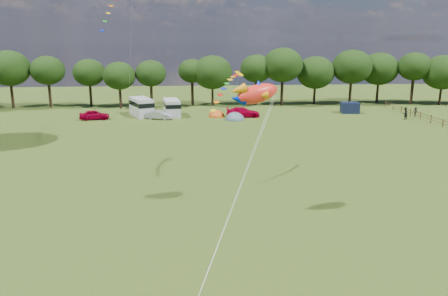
{
  "coord_description": "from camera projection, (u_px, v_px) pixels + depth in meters",
  "views": [
    {
      "loc": [
        -2.47,
        -23.01,
        11.83
      ],
      "look_at": [
        0.0,
        8.0,
        4.0
      ],
      "focal_mm": 35.0,
      "sensor_mm": 36.0,
      "label": 1
    }
  ],
  "objects": [
    {
      "name": "tent_greyblue",
      "position": [
        235.0,
        120.0,
        65.38
      ],
      "size": [
        2.98,
        3.26,
        2.21
      ],
      "color": "#495D6C",
      "rests_on": "ground"
    },
    {
      "name": "walker_a",
      "position": [
        405.0,
        113.0,
        65.41
      ],
      "size": [
        1.04,
        0.85,
        1.85
      ],
      "primitive_type": "imported",
      "rotation": [
        0.0,
        0.0,
        3.52
      ],
      "color": "black",
      "rests_on": "ground"
    },
    {
      "name": "walker_b",
      "position": [
        415.0,
        112.0,
        67.74
      ],
      "size": [
        1.0,
        0.55,
        1.47
      ],
      "primitive_type": "imported",
      "rotation": [
        0.0,
        0.0,
        3.03
      ],
      "color": "black",
      "rests_on": "ground"
    },
    {
      "name": "streamer_kite_c",
      "position": [
        229.0,
        84.0,
        36.44
      ],
      "size": [
        3.23,
        5.08,
        2.84
      ],
      "rotation": [
        0.0,
        0.0,
        0.92
      ],
      "color": "#D0A005",
      "rests_on": "ground"
    },
    {
      "name": "awning_navy",
      "position": [
        350.0,
        108.0,
        71.07
      ],
      "size": [
        3.03,
        2.59,
        1.72
      ],
      "primitive_type": "cube",
      "rotation": [
        0.0,
        0.0,
        -0.14
      ],
      "color": "black",
      "rests_on": "ground"
    },
    {
      "name": "car_c",
      "position": [
        243.0,
        112.0,
        67.36
      ],
      "size": [
        5.04,
        2.23,
        1.5
      ],
      "primitive_type": "imported",
      "rotation": [
        0.0,
        0.0,
        1.54
      ],
      "color": "#B50024",
      "rests_on": "ground"
    },
    {
      "name": "car_b",
      "position": [
        159.0,
        115.0,
        65.56
      ],
      "size": [
        3.9,
        2.46,
        1.29
      ],
      "primitive_type": "imported",
      "rotation": [
        0.0,
        0.0,
        1.25
      ],
      "color": "#94979C",
      "rests_on": "ground"
    },
    {
      "name": "car_a",
      "position": [
        94.0,
        115.0,
        65.17
      ],
      "size": [
        4.63,
        2.37,
        1.47
      ],
      "primitive_type": "imported",
      "rotation": [
        0.0,
        0.0,
        1.72
      ],
      "color": "maroon",
      "rests_on": "ground"
    },
    {
      "name": "tree_line",
      "position": [
        233.0,
        70.0,
        77.34
      ],
      "size": [
        102.98,
        10.98,
        10.27
      ],
      "color": "black",
      "rests_on": "ground"
    },
    {
      "name": "fish_kite",
      "position": [
        254.0,
        94.0,
        28.15
      ],
      "size": [
        3.54,
        1.91,
        1.85
      ],
      "rotation": [
        0.0,
        -0.21,
        0.27
      ],
      "color": "red",
      "rests_on": "ground"
    },
    {
      "name": "fence",
      "position": [
        437.0,
        120.0,
        60.96
      ],
      "size": [
        0.12,
        33.12,
        1.2
      ],
      "color": "#472D19",
      "rests_on": "ground"
    },
    {
      "name": "tent_orange",
      "position": [
        216.0,
        116.0,
        67.92
      ],
      "size": [
        2.61,
        2.86,
        2.04
      ],
      "color": "#C04D12",
      "rests_on": "ground"
    },
    {
      "name": "campervan_c",
      "position": [
        172.0,
        107.0,
        68.19
      ],
      "size": [
        3.02,
        5.54,
        2.58
      ],
      "rotation": [
        0.0,
        0.0,
        1.72
      ],
      "color": "#BABABD",
      "rests_on": "ground"
    },
    {
      "name": "campervan_b",
      "position": [
        141.0,
        106.0,
        68.02
      ],
      "size": [
        4.47,
        6.27,
        2.83
      ],
      "rotation": [
        0.0,
        0.0,
        1.96
      ],
      "color": "#B8B8BA",
      "rests_on": "ground"
    },
    {
      "name": "ground_plane",
      "position": [
        235.0,
        248.0,
        25.32
      ],
      "size": [
        180.0,
        180.0,
        0.0
      ],
      "primitive_type": "plane",
      "color": "#1C310A",
      "rests_on": "ground"
    }
  ]
}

